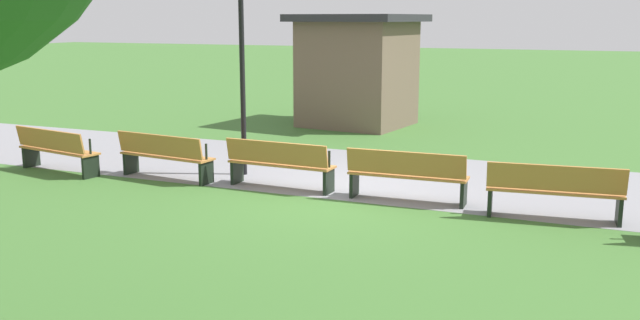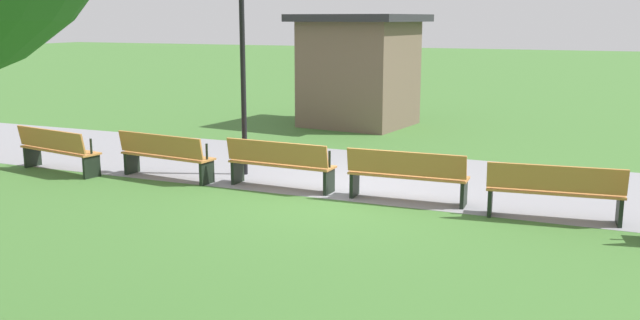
{
  "view_description": "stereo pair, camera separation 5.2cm",
  "coord_description": "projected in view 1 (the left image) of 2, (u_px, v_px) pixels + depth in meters",
  "views": [
    {
      "loc": [
        4.19,
        -10.95,
        3.01
      ],
      "look_at": [
        0.0,
        -1.01,
        0.8
      ],
      "focal_mm": 38.91,
      "sensor_mm": 36.0,
      "label": 1
    },
    {
      "loc": [
        4.23,
        -10.93,
        3.01
      ],
      "look_at": [
        0.0,
        -1.01,
        0.8
      ],
      "focal_mm": 38.91,
      "sensor_mm": 36.0,
      "label": 2
    }
  ],
  "objects": [
    {
      "name": "lamp_post",
      "position": [
        241.0,
        34.0,
        13.07
      ],
      "size": [
        0.32,
        0.32,
        3.9
      ],
      "color": "black",
      "rests_on": "ground"
    },
    {
      "name": "ground_plane",
      "position": [
        342.0,
        194.0,
        12.08
      ],
      "size": [
        120.0,
        120.0,
        0.0
      ],
      "primitive_type": "plane",
      "color": "#3D6B2D"
    },
    {
      "name": "bench_7",
      "position": [
        554.0,
        190.0,
        10.41
      ],
      "size": [
        2.03,
        0.69,
        0.89
      ],
      "rotation": [
        0.0,
        0.0,
        0.11
      ],
      "color": "#B27538",
      "rests_on": "ground"
    },
    {
      "name": "bench_4",
      "position": [
        164.0,
        155.0,
        13.08
      ],
      "size": [
        2.03,
        0.69,
        0.89
      ],
      "rotation": [
        0.0,
        0.0,
        -0.11
      ],
      "color": "#B27538",
      "rests_on": "ground"
    },
    {
      "name": "kiosk",
      "position": [
        358.0,
        69.0,
        19.58
      ],
      "size": [
        3.56,
        3.43,
        3.12
      ],
      "rotation": [
        0.0,
        0.0,
        -0.13
      ],
      "color": "brown",
      "rests_on": "ground"
    },
    {
      "name": "bench_5",
      "position": [
        279.0,
        163.0,
        12.35
      ],
      "size": [
        2.0,
        0.54,
        0.89
      ],
      "rotation": [
        0.0,
        0.0,
        -0.04
      ],
      "color": "#B27538",
      "rests_on": "ground"
    },
    {
      "name": "bench_6",
      "position": [
        407.0,
        174.0,
        11.46
      ],
      "size": [
        2.0,
        0.54,
        0.89
      ],
      "rotation": [
        0.0,
        0.0,
        0.04
      ],
      "color": "#B27538",
      "rests_on": "ground"
    },
    {
      "name": "path_paving",
      "position": [
        374.0,
        174.0,
        13.65
      ],
      "size": [
        40.09,
        4.29,
        0.01
      ],
      "primitive_type": "cube",
      "color": "gray",
      "rests_on": "ground"
    },
    {
      "name": "bench_3",
      "position": [
        56.0,
        149.0,
        13.66
      ],
      "size": [
        2.04,
        0.83,
        0.89
      ],
      "rotation": [
        0.0,
        0.0,
        -0.18
      ],
      "color": "#B27538",
      "rests_on": "ground"
    }
  ]
}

